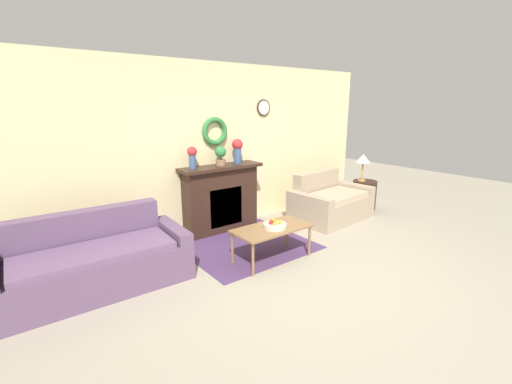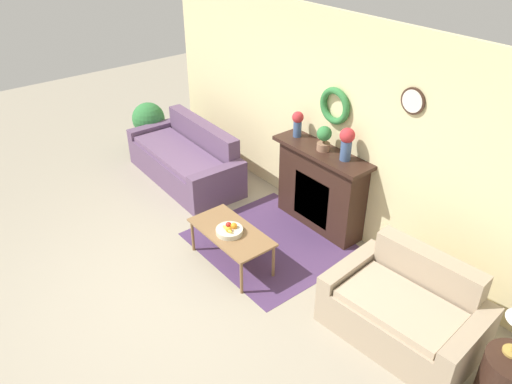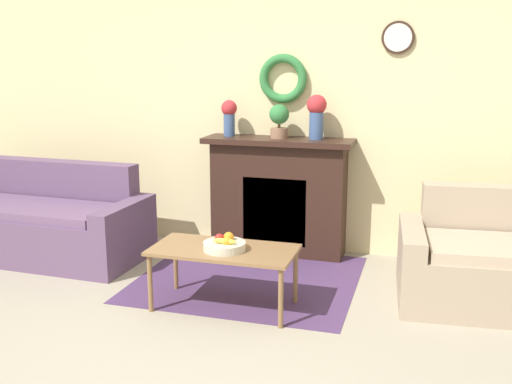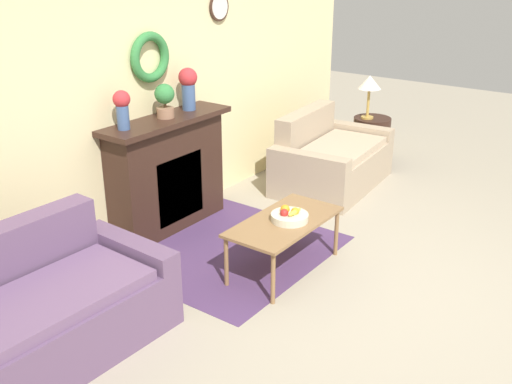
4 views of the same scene
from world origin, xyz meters
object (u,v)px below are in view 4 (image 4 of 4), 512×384
Objects in this scene: vase_on_mantel_left at (122,107)px; side_table_by_loveseat at (371,139)px; table_lamp at (370,84)px; potted_plant_on_mantel at (165,99)px; coffee_table at (284,225)px; couch_left at (15,327)px; loveseat_right at (330,160)px; vase_on_mantel_right at (188,86)px; fruit_bowl at (290,216)px; fireplace at (168,173)px.

side_table_by_loveseat is at bearing -11.79° from vase_on_mantel_left.
potted_plant_on_mantel reaches higher than table_lamp.
coffee_table is 3.08m from table_lamp.
potted_plant_on_mantel reaches higher than couch_left.
potted_plant_on_mantel is at bearing 154.97° from loveseat_right.
vase_on_mantel_right reaches higher than couch_left.
fruit_bowl is (0.02, -0.03, 0.08)m from coffee_table.
vase_on_mantel_right is at bearing 165.23° from table_lamp.
fruit_bowl is 0.92× the size of vase_on_mantel_left.
vase_on_mantel_left reaches higher than coffee_table.
loveseat_right is 1.99m from vase_on_mantel_right.
table_lamp is at bearing -12.70° from potted_plant_on_mantel.
fireplace is 1.41m from fruit_bowl.
side_table_by_loveseat is (2.98, 0.70, -0.21)m from fruit_bowl.
vase_on_mantel_left is (-0.43, 1.38, 0.88)m from coffee_table.
couch_left is at bearing 175.02° from loveseat_right.
vase_on_mantel_left is 0.49m from potted_plant_on_mantel.
table_lamp is (2.92, 0.75, 0.50)m from fruit_bowl.
couch_left is 2.22m from fruit_bowl.
vase_on_mantel_right is at bearing 17.69° from couch_left.
loveseat_right is 1.44× the size of coffee_table.
table_lamp is at bearing 13.69° from coffee_table.
vase_on_mantel_left is 1.08× the size of potted_plant_on_mantel.
fruit_bowl reaches higher than coffee_table.
coffee_table is (-0.06, -1.38, -0.14)m from fireplace.
couch_left is 3.84× the size of table_lamp.
couch_left is 4.03m from loveseat_right.
vase_on_mantel_right reaches higher than potted_plant_on_mantel.
fruit_bowl is at bearing -91.81° from potted_plant_on_mantel.
fruit_bowl is 0.55× the size of side_table_by_loveseat.
loveseat_right is 2.70× the size of side_table_by_loveseat.
table_lamp reaches higher than fruit_bowl.
couch_left reaches higher than fruit_bowl.
table_lamp is at bearing -14.77° from vase_on_mantel_right.
table_lamp reaches higher than loveseat_right.
vase_on_mantel_right is 1.29× the size of potted_plant_on_mantel.
couch_left is (-2.14, -0.70, -0.25)m from fireplace.
fruit_bowl is at bearing -166.70° from side_table_by_loveseat.
side_table_by_loveseat is 2.89m from vase_on_mantel_right.
coffee_table is at bearing -106.32° from vase_on_mantel_right.
vase_on_mantel_left reaches higher than couch_left.
fruit_bowl is 3.07m from side_table_by_loveseat.
side_table_by_loveseat is (3.00, 0.67, -0.13)m from coffee_table.
vase_on_mantel_right is (2.48, 0.71, 1.03)m from couch_left.
loveseat_right is (1.89, -0.71, -0.25)m from fireplace.
vase_on_mantel_right reaches higher than fireplace.
side_table_by_loveseat is 3.17m from potted_plant_on_mantel.
fireplace is 2.26m from couch_left.
fireplace is 0.85m from vase_on_mantel_right.
fruit_bowl is 3.05m from table_lamp.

